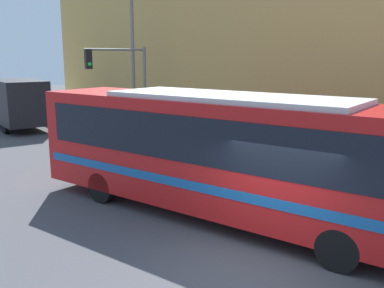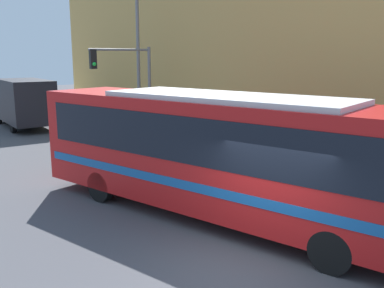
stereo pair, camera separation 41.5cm
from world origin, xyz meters
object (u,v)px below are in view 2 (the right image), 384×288
at_px(city_bus, 225,150).
at_px(fire_hydrant, 290,173).
at_px(traffic_light_pole, 128,76).
at_px(street_lamp, 133,49).
at_px(delivery_truck, 23,101).

height_order(city_bus, fire_hydrant, city_bus).
bearing_deg(traffic_light_pole, street_lamp, 54.21).
bearing_deg(traffic_light_pole, delivery_truck, 111.55).
bearing_deg(traffic_light_pole, city_bus, -103.35).
distance_m(fire_hydrant, traffic_light_pole, 10.36).
xyz_separation_m(city_bus, street_lamp, (3.58, 12.28, 2.79)).
relative_size(delivery_truck, traffic_light_pole, 1.51).
height_order(fire_hydrant, traffic_light_pole, traffic_light_pole).
bearing_deg(fire_hydrant, street_lamp, 90.28).
height_order(traffic_light_pole, street_lamp, street_lamp).
bearing_deg(delivery_truck, street_lamp, -58.21).
relative_size(city_bus, traffic_light_pole, 2.65).
distance_m(city_bus, delivery_truck, 19.12).
distance_m(city_bus, traffic_light_pole, 11.30).
bearing_deg(street_lamp, fire_hydrant, -89.72).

